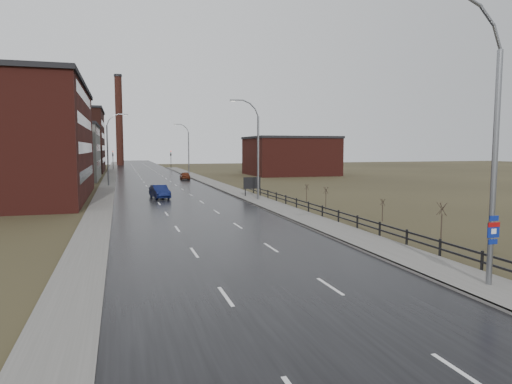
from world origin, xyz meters
TOP-DOWN VIEW (x-y plane):
  - ground at (0.00, 0.00)m, footprint 320.00×320.00m
  - road at (0.00, 60.00)m, footprint 14.00×300.00m
  - sidewalk_right at (8.60, 35.00)m, footprint 3.20×180.00m
  - curb_right at (7.08, 35.00)m, footprint 0.16×180.00m
  - sidewalk_left at (-8.20, 60.00)m, footprint 2.40×260.00m
  - warehouse_mid at (-17.99, 78.00)m, footprint 16.32×20.40m
  - warehouse_far at (-22.99, 108.00)m, footprint 26.52×24.48m
  - building_right at (30.30, 82.00)m, footprint 18.36×16.32m
  - smokestack at (-6.00, 150.00)m, footprint 2.70×2.70m
  - streetlight_main at (8.47, 2.00)m, footprint 3.91×0.29m
  - streetlight_right_mid at (8.50, 36.00)m, footprint 3.36×0.28m
  - streetlight_left at (-7.70, 62.00)m, footprint 3.36×0.28m
  - streetlight_right_far at (8.50, 90.00)m, footprint 3.36×0.28m
  - guardrail at (10.30, 18.31)m, footprint 0.10×53.05m
  - shrub_c at (12.57, 9.75)m, footprint 0.63×0.67m
  - shrub_d at (14.27, 19.00)m, footprint 0.45×0.47m
  - shrub_e at (12.89, 26.79)m, footprint 0.53×0.56m
  - shrub_f at (13.54, 33.09)m, footprint 0.48×0.51m
  - billboard at (9.10, 39.59)m, footprint 2.14×0.17m
  - traffic_light_left at (-8.00, 120.00)m, footprint 0.58×2.73m
  - traffic_light_right at (8.00, 120.00)m, footprint 0.58×2.73m
  - car_near at (-1.78, 41.34)m, footprint 2.28×4.92m
  - car_far at (5.50, 72.55)m, footprint 1.94×4.39m

SIDE VIEW (x-z plane):
  - ground at x=0.00m, z-range 0.00..0.00m
  - road at x=0.00m, z-range 0.00..0.06m
  - sidewalk_left at x=-8.20m, z-range 0.00..0.12m
  - sidewalk_right at x=8.60m, z-range 0.00..0.18m
  - curb_right at x=7.08m, z-range 0.00..0.18m
  - guardrail at x=10.30m, z-range 0.16..1.26m
  - car_far at x=5.50m, z-range 0.00..1.47m
  - car_near at x=-1.78m, z-range 0.00..1.56m
  - shrub_d at x=14.27m, z-range 0.06..1.93m
  - shrub_f at x=13.54m, z-range 0.06..2.08m
  - shrub_e at x=12.89m, z-range 0.07..2.30m
  - shrub_c at x=12.57m, z-range 0.08..2.77m
  - billboard at x=9.10m, z-range 0.44..2.91m
  - building_right at x=30.30m, z-range 0.01..8.51m
  - traffic_light_left at x=-8.00m, z-range 1.95..7.25m
  - traffic_light_right at x=8.00m, z-range 1.95..7.25m
  - warehouse_mid at x=-17.99m, z-range 0.01..10.51m
  - streetlight_right_mid at x=8.50m, z-range 0.16..11.51m
  - streetlight_left at x=-7.70m, z-range 0.16..11.51m
  - streetlight_right_far at x=8.50m, z-range 0.16..11.51m
  - streetlight_main at x=8.47m, z-range 0.01..12.11m
  - warehouse_far at x=-22.99m, z-range 0.01..15.51m
  - smokestack at x=-6.00m, z-range 0.15..30.85m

